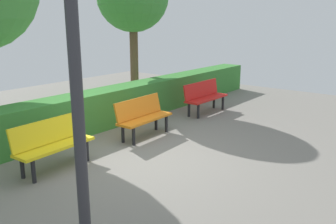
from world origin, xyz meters
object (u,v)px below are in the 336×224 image
(lamp_post, at_px, (73,38))
(bench_yellow, at_px, (52,142))
(bench_orange, at_px, (143,116))
(bench_red, at_px, (205,96))

(lamp_post, bearing_deg, bench_yellow, -118.20)
(bench_orange, height_order, bench_yellow, same)
(bench_red, height_order, bench_orange, bench_red)
(bench_red, height_order, lamp_post, lamp_post)
(bench_orange, bearing_deg, bench_yellow, -2.97)
(bench_yellow, bearing_deg, lamp_post, 59.01)
(bench_red, relative_size, lamp_post, 0.47)
(bench_red, xyz_separation_m, lamp_post, (6.26, 2.52, 1.88))
(bench_red, relative_size, bench_yellow, 1.09)
(bench_red, xyz_separation_m, bench_yellow, (4.93, 0.04, -0.00))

